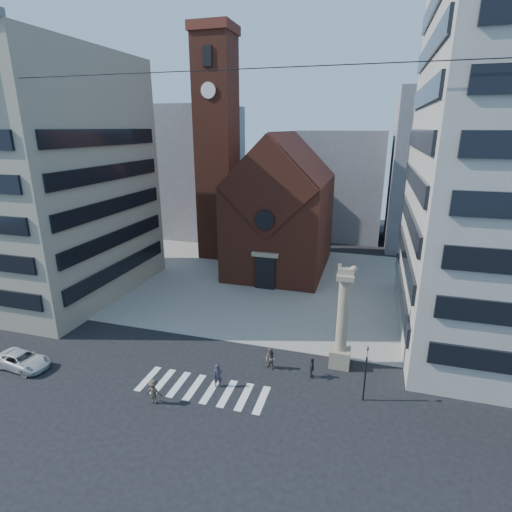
# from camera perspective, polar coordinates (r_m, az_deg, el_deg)

# --- Properties ---
(ground) EXTENTS (120.00, 120.00, 0.00)m
(ground) POSITION_cam_1_polar(r_m,az_deg,el_deg) (33.82, -6.42, -15.29)
(ground) COLOR black
(ground) RESTS_ON ground
(piazza) EXTENTS (46.00, 30.00, 0.05)m
(piazza) POSITION_cam_1_polar(r_m,az_deg,el_deg) (49.91, 1.92, -3.79)
(piazza) COLOR gray
(piazza) RESTS_ON ground
(zebra_crossing) EXTENTS (10.20, 3.20, 0.01)m
(zebra_crossing) POSITION_cam_1_polar(r_m,az_deg,el_deg) (31.38, -7.64, -18.28)
(zebra_crossing) COLOR white
(zebra_crossing) RESTS_ON ground
(church) EXTENTS (12.00, 16.65, 18.00)m
(church) POSITION_cam_1_polar(r_m,az_deg,el_deg) (53.30, 3.64, 6.53)
(church) COLOR brown
(church) RESTS_ON ground
(campanile) EXTENTS (5.50, 5.50, 31.20)m
(campanile) POSITION_cam_1_polar(r_m,az_deg,el_deg) (58.11, -5.54, 15.13)
(campanile) COLOR brown
(campanile) RESTS_ON ground
(building_left) EXTENTS (18.00, 20.00, 26.00)m
(building_left) POSITION_cam_1_polar(r_m,az_deg,el_deg) (50.74, -28.52, 9.60)
(building_left) COLOR gray
(building_left) RESTS_ON ground
(bg_block_left) EXTENTS (16.00, 14.00, 22.00)m
(bg_block_left) POSITION_cam_1_polar(r_m,az_deg,el_deg) (73.43, -9.33, 11.83)
(bg_block_left) COLOR gray
(bg_block_left) RESTS_ON ground
(bg_block_mid) EXTENTS (14.00, 12.00, 18.00)m
(bg_block_mid) POSITION_cam_1_polar(r_m,az_deg,el_deg) (71.80, 12.00, 9.94)
(bg_block_mid) COLOR gray
(bg_block_mid) RESTS_ON ground
(bg_block_right) EXTENTS (16.00, 14.00, 24.00)m
(bg_block_right) POSITION_cam_1_polar(r_m,az_deg,el_deg) (69.10, 25.51, 10.83)
(bg_block_right) COLOR gray
(bg_block_right) RESTS_ON ground
(lion_column) EXTENTS (1.63, 1.60, 8.68)m
(lion_column) POSITION_cam_1_polar(r_m,az_deg,el_deg) (32.64, 12.20, -9.88)
(lion_column) COLOR gray
(lion_column) RESTS_ON ground
(traffic_light) EXTENTS (0.13, 0.16, 4.30)m
(traffic_light) POSITION_cam_1_polar(r_m,az_deg,el_deg) (29.75, 15.37, -15.73)
(traffic_light) COLOR black
(traffic_light) RESTS_ON ground
(white_car) EXTENTS (4.87, 2.58, 1.31)m
(white_car) POSITION_cam_1_polar(r_m,az_deg,el_deg) (38.02, -30.42, -12.72)
(white_car) COLOR silver
(white_car) RESTS_ON ground
(pedestrian_0) EXTENTS (0.80, 0.72, 1.82)m
(pedestrian_0) POSITION_cam_1_polar(r_m,az_deg,el_deg) (30.98, -5.47, -16.66)
(pedestrian_0) COLOR #2D2A3A
(pedestrian_0) RESTS_ON ground
(pedestrian_1) EXTENTS (1.11, 1.02, 1.83)m
(pedestrian_1) POSITION_cam_1_polar(r_m,az_deg,el_deg) (32.76, 2.07, -14.48)
(pedestrian_1) COLOR #5D504A
(pedestrian_1) RESTS_ON ground
(pedestrian_2) EXTENTS (0.59, 1.03, 1.66)m
(pedestrian_2) POSITION_cam_1_polar(r_m,az_deg,el_deg) (32.13, 7.98, -15.55)
(pedestrian_2) COLOR #25242C
(pedestrian_2) RESTS_ON ground
(pedestrian_3) EXTENTS (1.19, 0.69, 1.84)m
(pedestrian_3) POSITION_cam_1_polar(r_m,az_deg,el_deg) (30.18, -14.37, -18.25)
(pedestrian_3) COLOR #45382E
(pedestrian_3) RESTS_ON ground
(scooter_0) EXTENTS (0.78, 1.59, 0.80)m
(scooter_0) POSITION_cam_1_polar(r_m,az_deg,el_deg) (50.76, -4.34, -2.94)
(scooter_0) COLOR black
(scooter_0) RESTS_ON piazza
(scooter_1) EXTENTS (0.66, 1.52, 0.88)m
(scooter_1) POSITION_cam_1_polar(r_m,az_deg,el_deg) (50.21, -2.56, -3.09)
(scooter_1) COLOR black
(scooter_1) RESTS_ON piazza
(scooter_2) EXTENTS (0.78, 1.59, 0.80)m
(scooter_2) POSITION_cam_1_polar(r_m,az_deg,el_deg) (49.75, -0.74, -3.33)
(scooter_2) COLOR black
(scooter_2) RESTS_ON piazza
(scooter_3) EXTENTS (0.66, 1.52, 0.88)m
(scooter_3) POSITION_cam_1_polar(r_m,az_deg,el_deg) (49.30, 1.11, -3.47)
(scooter_3) COLOR black
(scooter_3) RESTS_ON piazza
(scooter_4) EXTENTS (0.78, 1.59, 0.80)m
(scooter_4) POSITION_cam_1_polar(r_m,az_deg,el_deg) (48.94, 2.99, -3.72)
(scooter_4) COLOR black
(scooter_4) RESTS_ON piazza
(scooter_5) EXTENTS (0.66, 1.52, 0.88)m
(scooter_5) POSITION_cam_1_polar(r_m,az_deg,el_deg) (48.61, 4.90, -3.86)
(scooter_5) COLOR black
(scooter_5) RESTS_ON piazza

